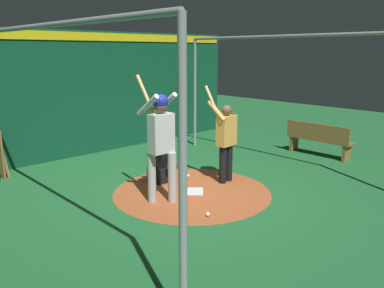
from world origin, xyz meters
name	(u,v)px	position (x,y,z in m)	size (l,w,h in m)	color
ground_plane	(192,192)	(0.00, 0.00, 0.00)	(25.81, 25.81, 0.00)	#216633
dirt_circle	(192,192)	(0.00, 0.00, 0.00)	(3.02, 3.02, 0.01)	#AD562D
home_plate	(192,191)	(0.00, 0.00, 0.01)	(0.42, 0.42, 0.01)	white
batter	(161,137)	(-0.02, -0.73, 1.20)	(0.68, 0.49, 2.25)	#B3B3B7
catcher	(162,164)	(-0.87, -0.03, 0.39)	(0.58, 0.40, 0.98)	black
visitor	(226,138)	(0.03, 0.92, 0.92)	(0.54, 0.52, 1.98)	black
back_wall	(84,93)	(-4.02, 0.00, 1.58)	(0.22, 9.81, 3.14)	#0F472D
cage_frame	(192,82)	(0.00, 0.00, 2.09)	(5.54, 5.48, 2.99)	gray
bench	(318,139)	(0.29, 4.20, 0.45)	(1.72, 0.36, 0.85)	olive
baseball_0	(188,176)	(-0.70, 0.54, 0.04)	(0.07, 0.07, 0.07)	white
baseball_1	(208,214)	(1.01, -0.61, 0.04)	(0.07, 0.07, 0.07)	white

